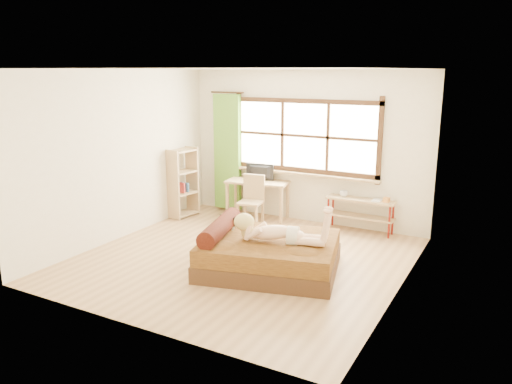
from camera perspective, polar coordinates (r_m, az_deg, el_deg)
The scene contains 18 objects.
floor at distance 7.34m, azimuth -1.60°, elevation -7.68°, with size 4.50×4.50×0.00m, color #9E754C.
ceiling at distance 6.83m, azimuth -1.76°, elevation 13.90°, with size 4.50×4.50×0.00m, color white.
wall_back at distance 8.95m, azimuth 5.61°, elevation 5.13°, with size 4.50×4.50×0.00m, color silver.
wall_front at distance 5.19m, azimuth -14.26°, elevation -1.54°, with size 4.50×4.50×0.00m, color silver.
wall_left at distance 8.31m, azimuth -15.25°, elevation 4.04°, with size 4.50×4.50×0.00m, color silver.
wall_right at distance 6.17m, azimuth 16.71°, elevation 0.69°, with size 4.50×4.50×0.00m, color silver.
window at distance 8.90m, azimuth 5.56°, elevation 6.12°, with size 2.80×0.16×1.46m.
curtain at distance 9.58m, azimuth -3.28°, elevation 4.53°, with size 0.55×0.10×2.20m, color #437B21.
bed at distance 6.88m, azimuth 1.21°, elevation -7.00°, with size 2.11×1.85×0.69m.
woman at distance 6.61m, azimuth 2.57°, elevation -3.50°, with size 1.27×0.36×0.54m, color beige, non-canonical shape.
kitten at distance 7.18m, azimuth -3.18°, elevation -3.45°, with size 0.27×0.11×0.22m, color black, non-canonical shape.
desk at distance 9.16m, azimuth 0.18°, elevation 0.71°, with size 1.20×0.68×0.71m.
monitor at distance 9.15m, azimuth 0.33°, elevation 2.27°, with size 0.53×0.07×0.30m, color black.
chair at distance 8.83m, azimuth -0.46°, elevation -0.59°, with size 0.45×0.45×0.89m.
pipe_shelf at distance 8.60m, azimuth 11.91°, elevation -1.77°, with size 1.16×0.30×0.65m.
cup at distance 8.64m, azimuth 10.00°, elevation -0.20°, with size 0.14×0.14×0.11m, color gray.
book at distance 8.51m, azimuth 13.17°, elevation -0.88°, with size 0.15×0.21×0.02m, color gray.
bookshelf at distance 9.37m, azimuth -8.38°, elevation 1.09°, with size 0.38×0.59×1.28m.
Camera 1 is at (3.44, -5.90, 2.68)m, focal length 35.00 mm.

